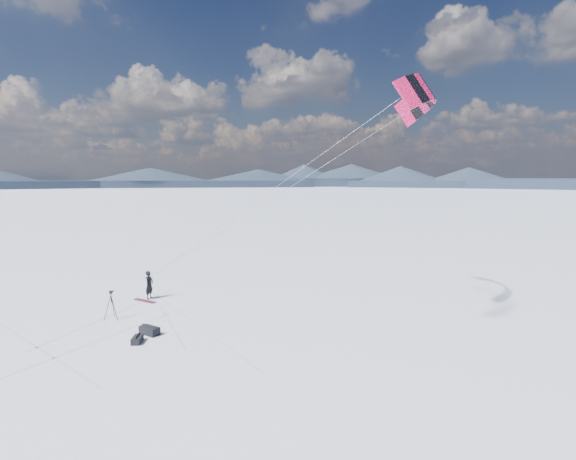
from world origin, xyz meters
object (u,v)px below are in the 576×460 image
Objects in this scene: tripod at (111,301)px; gear_bag_a at (149,330)px; gear_bag_b at (137,339)px; snowboard at (145,301)px; snowkiter at (150,299)px.

tripod is 1.53× the size of gear_bag_a.
gear_bag_a is at bearing 163.48° from gear_bag_b.
gear_bag_a is (4.43, -3.08, 0.16)m from snowboard.
snowkiter is 3.73m from tripod.
gear_bag_b is at bearing -43.86° from snowboard.
tripod is at bearing -70.56° from snowboard.
snowkiter is 6.68m from gear_bag_b.
snowboard is at bearing 105.73° from tripod.
gear_bag_b is (4.97, -4.47, 0.14)m from snowkiter.
snowkiter is 5.84m from gear_bag_a.
gear_bag_a reaches higher than gear_bag_b.
tripod reaches higher than gear_bag_a.
snowboard is 3.22m from tripod.
snowkiter is at bearing 139.96° from gear_bag_a.
gear_bag_a is 0.96m from gear_bag_b.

